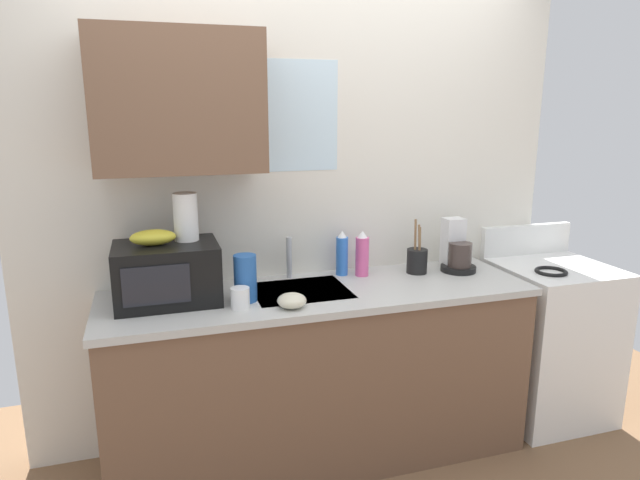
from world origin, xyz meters
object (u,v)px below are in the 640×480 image
paper_towel_roll (186,217)px  dish_soap_bottle_pink (362,255)px  cereal_canister (245,278)px  small_bowl (292,301)px  dish_soap_bottle_blue (342,254)px  coffee_maker (456,251)px  mug_white (240,298)px  utensil_crock (417,260)px  microwave (167,273)px  banana_bunch (153,237)px  stove_range (549,339)px

paper_towel_roll → dish_soap_bottle_pink: bearing=4.0°
cereal_canister → small_bowl: 0.25m
dish_soap_bottle_blue → dish_soap_bottle_pink: (0.10, -0.04, 0.00)m
coffee_maker → dish_soap_bottle_blue: (-0.63, 0.10, 0.01)m
mug_white → small_bowl: mug_white is taller
paper_towel_roll → coffee_maker: bearing=0.3°
cereal_canister → paper_towel_roll: bearing=148.0°
mug_white → utensil_crock: 1.03m
paper_towel_roll → dish_soap_bottle_blue: (0.80, 0.11, -0.27)m
paper_towel_roll → coffee_maker: size_ratio=0.79×
microwave → banana_bunch: (-0.05, 0.00, 0.17)m
dish_soap_bottle_pink → cereal_canister: bearing=-162.0°
stove_range → coffee_maker: size_ratio=3.86×
microwave → dish_soap_bottle_blue: bearing=10.0°
microwave → coffee_maker: bearing=2.2°
dish_soap_bottle_blue → utensil_crock: (0.40, -0.09, -0.04)m
microwave → dish_soap_bottle_blue: 0.91m
dish_soap_bottle_pink → utensil_crock: bearing=-8.2°
coffee_maker → small_bowl: 1.06m
dish_soap_bottle_pink → small_bowl: 0.60m
mug_white → microwave: bearing=147.9°
dish_soap_bottle_blue → cereal_canister: (-0.56, -0.26, -0.00)m
banana_bunch → dish_soap_bottle_pink: bearing=6.2°
microwave → utensil_crock: bearing=3.1°
coffee_maker → banana_bunch: bearing=-177.9°
coffee_maker → utensil_crock: 0.23m
stove_range → cereal_canister: bearing=-178.3°
banana_bunch → coffee_maker: banana_bunch is taller
stove_range → paper_towel_roll: bearing=177.2°
dish_soap_bottle_pink → cereal_canister: 0.69m
microwave → dish_soap_bottle_pink: (1.00, 0.11, -0.02)m
microwave → small_bowl: (0.52, -0.25, -0.10)m
small_bowl → dish_soap_bottle_blue: bearing=47.0°
dish_soap_bottle_pink → microwave: bearing=-173.5°
cereal_canister → banana_bunch: bearing=165.6°
stove_range → dish_soap_bottle_pink: bearing=171.8°
paper_towel_roll → microwave: bearing=-152.8°
microwave → small_bowl: 0.59m
dish_soap_bottle_pink → mug_white: size_ratio=2.54×
paper_towel_roll → dish_soap_bottle_blue: size_ratio=0.92×
mug_white → utensil_crock: bearing=14.6°
microwave → banana_bunch: bearing=178.2°
cereal_canister → microwave: bearing=163.9°
utensil_crock → microwave: bearing=-176.9°
cereal_canister → coffee_maker: bearing=7.6°
mug_white → small_bowl: size_ratio=0.73×
small_bowl → microwave: bearing=154.5°
stove_range → banana_bunch: size_ratio=5.40×
coffee_maker → utensil_crock: (-0.23, 0.01, -0.03)m
microwave → coffee_maker: coffee_maker is taller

